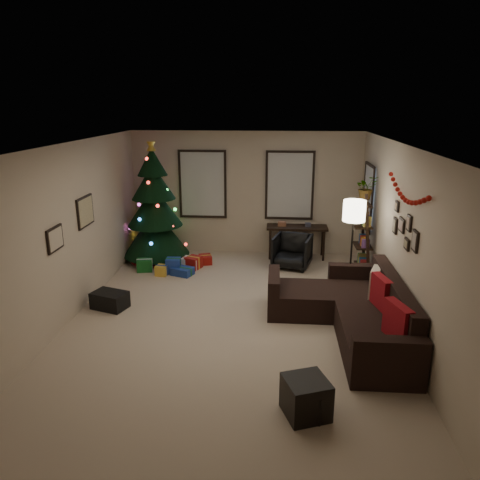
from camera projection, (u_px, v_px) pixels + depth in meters
name	position (u px, v px, depth m)	size (l,w,h in m)	color
floor	(231.00, 321.00, 7.20)	(7.00, 7.00, 0.00)	tan
ceiling	(229.00, 146.00, 6.43)	(7.00, 7.00, 0.00)	white
wall_back	(246.00, 194.00, 10.16)	(5.00, 5.00, 0.00)	#C1AE93
wall_front	(184.00, 370.00, 3.47)	(5.00, 5.00, 0.00)	#C1AE93
wall_left	(66.00, 235.00, 7.00)	(7.00, 7.00, 0.00)	#C1AE93
wall_right	(403.00, 242.00, 6.62)	(7.00, 7.00, 0.00)	#C1AE93
window_back_left	(203.00, 184.00, 10.14)	(1.05, 0.06, 1.50)	#728CB2
window_back_right	(290.00, 185.00, 10.00)	(1.05, 0.06, 1.50)	#728CB2
window_right_wall	(369.00, 197.00, 9.02)	(0.06, 0.90, 1.30)	#728CB2
christmas_tree	(155.00, 211.00, 9.73)	(1.40, 1.40, 2.61)	black
presents	(172.00, 263.00, 9.45)	(1.50, 1.01, 0.30)	silver
sofa	(353.00, 312.00, 6.86)	(1.90, 2.76, 0.87)	black
pillow_red_a	(397.00, 323.00, 5.76)	(0.13, 0.50, 0.50)	maroon
pillow_red_b	(381.00, 292.00, 6.68)	(0.13, 0.47, 0.47)	maroon
pillow_cream	(375.00, 282.00, 7.09)	(0.12, 0.43, 0.43)	#C2B19D
ottoman_near	(306.00, 397.00, 5.00)	(0.45, 0.45, 0.43)	black
ottoman_far	(308.00, 401.00, 5.02)	(0.34, 0.34, 0.32)	black
desk	(297.00, 230.00, 10.01)	(1.31, 0.47, 0.70)	black
desk_chair	(292.00, 251.00, 9.48)	(0.67, 0.63, 0.69)	black
bookshelf	(364.00, 240.00, 8.52)	(0.30, 0.52, 1.75)	black
potted_plant	(366.00, 184.00, 8.41)	(0.51, 0.44, 0.57)	#4C4C4C
floor_lamp	(354.00, 218.00, 7.61)	(0.37, 0.37, 1.74)	black
art_map	(85.00, 211.00, 7.64)	(0.04, 0.60, 0.50)	black
art_abstract	(55.00, 239.00, 6.61)	(0.04, 0.45, 0.35)	black
gallery	(405.00, 229.00, 6.49)	(0.03, 1.25, 0.54)	black
garland	(406.00, 192.00, 6.35)	(0.08, 1.90, 0.30)	#A5140C
stocking_left	(240.00, 187.00, 10.23)	(0.20, 0.05, 0.36)	#990F0C
stocking_right	(255.00, 190.00, 10.21)	(0.20, 0.05, 0.36)	#990F0C
storage_bin	(110.00, 300.00, 7.64)	(0.55, 0.37, 0.28)	black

